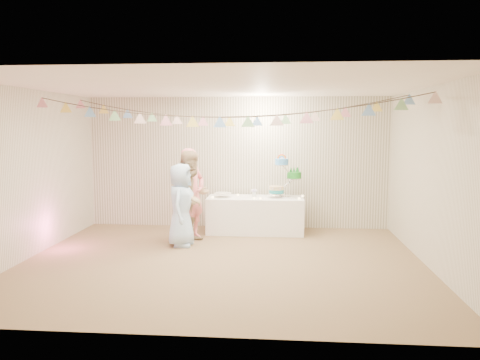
# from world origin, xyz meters

# --- Properties ---
(floor) EXTENTS (6.00, 6.00, 0.00)m
(floor) POSITION_xyz_m (0.00, 0.00, 0.00)
(floor) COLOR brown
(floor) RESTS_ON ground
(ceiling) EXTENTS (6.00, 6.00, 0.00)m
(ceiling) POSITION_xyz_m (0.00, 0.00, 2.60)
(ceiling) COLOR white
(ceiling) RESTS_ON ground
(back_wall) EXTENTS (6.00, 6.00, 0.00)m
(back_wall) POSITION_xyz_m (0.00, 2.50, 1.30)
(back_wall) COLOR silver
(back_wall) RESTS_ON ground
(front_wall) EXTENTS (6.00, 6.00, 0.00)m
(front_wall) POSITION_xyz_m (0.00, -2.50, 1.30)
(front_wall) COLOR silver
(front_wall) RESTS_ON ground
(left_wall) EXTENTS (5.00, 5.00, 0.00)m
(left_wall) POSITION_xyz_m (-3.00, 0.00, 1.30)
(left_wall) COLOR silver
(left_wall) RESTS_ON ground
(right_wall) EXTENTS (5.00, 5.00, 0.00)m
(right_wall) POSITION_xyz_m (3.00, 0.00, 1.30)
(right_wall) COLOR silver
(right_wall) RESTS_ON ground
(table) EXTENTS (1.82, 0.73, 0.68)m
(table) POSITION_xyz_m (0.39, 2.00, 0.34)
(table) COLOR white
(table) RESTS_ON floor
(cake_stand) EXTENTS (0.68, 0.40, 0.76)m
(cake_stand) POSITION_xyz_m (0.94, 2.05, 1.13)
(cake_stand) COLOR silver
(cake_stand) RESTS_ON table
(cake_bottom) EXTENTS (0.31, 0.31, 0.15)m
(cake_bottom) POSITION_xyz_m (0.79, 1.99, 0.84)
(cake_bottom) COLOR teal
(cake_bottom) RESTS_ON cake_stand
(cake_middle) EXTENTS (0.27, 0.27, 0.22)m
(cake_middle) POSITION_xyz_m (1.12, 2.14, 1.11)
(cake_middle) COLOR #1D8423
(cake_middle) RESTS_ON cake_stand
(cake_top_tier) EXTENTS (0.25, 0.25, 0.19)m
(cake_top_tier) POSITION_xyz_m (0.88, 2.02, 1.38)
(cake_top_tier) COLOR #4C9DF0
(cake_top_tier) RESTS_ON cake_stand
(platter) EXTENTS (0.32, 0.32, 0.02)m
(platter) POSITION_xyz_m (-0.22, 1.95, 0.76)
(platter) COLOR white
(platter) RESTS_ON table
(posy) EXTENTS (0.13, 0.13, 0.15)m
(posy) POSITION_xyz_m (0.36, 2.05, 0.83)
(posy) COLOR white
(posy) RESTS_ON table
(person_adult_a) EXTENTS (0.65, 0.71, 1.64)m
(person_adult_a) POSITION_xyz_m (-0.71, 1.34, 0.82)
(person_adult_a) COLOR pink
(person_adult_a) RESTS_ON floor
(person_adult_b) EXTENTS (0.94, 0.99, 1.61)m
(person_adult_b) POSITION_xyz_m (-0.68, 1.18, 0.80)
(person_adult_b) COLOR tan
(person_adult_b) RESTS_ON floor
(person_child) EXTENTS (0.47, 0.70, 1.41)m
(person_child) POSITION_xyz_m (-0.81, 0.91, 0.70)
(person_child) COLOR #B4D7FF
(person_child) RESTS_ON floor
(bunting_back) EXTENTS (5.60, 1.10, 0.40)m
(bunting_back) POSITION_xyz_m (0.00, 1.10, 2.35)
(bunting_back) COLOR pink
(bunting_back) RESTS_ON ceiling
(bunting_front) EXTENTS (5.60, 0.90, 0.36)m
(bunting_front) POSITION_xyz_m (0.00, -0.20, 2.32)
(bunting_front) COLOR #72A5E5
(bunting_front) RESTS_ON ceiling
(tealight_0) EXTENTS (0.04, 0.04, 0.03)m
(tealight_0) POSITION_xyz_m (-0.41, 1.85, 0.70)
(tealight_0) COLOR #FFD88C
(tealight_0) RESTS_ON table
(tealight_1) EXTENTS (0.04, 0.04, 0.03)m
(tealight_1) POSITION_xyz_m (0.04, 2.18, 0.70)
(tealight_1) COLOR #FFD88C
(tealight_1) RESTS_ON table
(tealight_2) EXTENTS (0.04, 0.04, 0.03)m
(tealight_2) POSITION_xyz_m (0.49, 1.78, 0.70)
(tealight_2) COLOR #FFD88C
(tealight_2) RESTS_ON table
(tealight_3) EXTENTS (0.04, 0.04, 0.03)m
(tealight_3) POSITION_xyz_m (0.74, 2.22, 0.70)
(tealight_3) COLOR #FFD88C
(tealight_3) RESTS_ON table
(tealight_4) EXTENTS (0.04, 0.04, 0.03)m
(tealight_4) POSITION_xyz_m (1.21, 1.82, 0.70)
(tealight_4) COLOR #FFD88C
(tealight_4) RESTS_ON table
(tealight_5) EXTENTS (0.04, 0.04, 0.03)m
(tealight_5) POSITION_xyz_m (1.29, 2.15, 0.70)
(tealight_5) COLOR #FFD88C
(tealight_5) RESTS_ON table
(tealight_6) EXTENTS (0.04, 0.04, 0.03)m
(tealight_6) POSITION_xyz_m (0.38, 1.77, 0.70)
(tealight_6) COLOR #FFD88C
(tealight_6) RESTS_ON table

